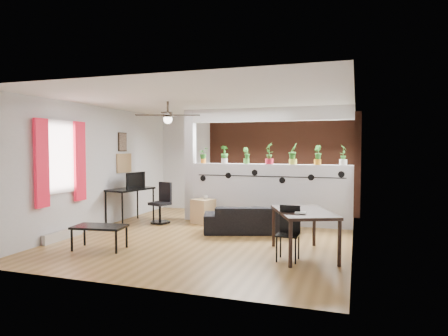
{
  "coord_description": "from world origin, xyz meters",
  "views": [
    {
      "loc": [
        2.65,
        -7.24,
        1.73
      ],
      "look_at": [
        0.04,
        0.6,
        1.29
      ],
      "focal_mm": 32.0,
      "sensor_mm": 36.0,
      "label": 1
    }
  ],
  "objects_px": {
    "potted_plant_2": "(246,155)",
    "office_chair": "(162,206)",
    "cup": "(205,197)",
    "potted_plant_1": "(224,154)",
    "potted_plant_3": "(269,153)",
    "sofa": "(251,219)",
    "cube_shelf": "(203,211)",
    "coffee_table": "(100,228)",
    "computer_desk": "(130,192)",
    "potted_plant_4": "(293,153)",
    "potted_plant_6": "(343,154)",
    "folding_chair": "(289,228)",
    "potted_plant_0": "(203,155)",
    "potted_plant_5": "(318,154)",
    "ceiling_fan": "(168,116)",
    "dining_table": "(304,216)"
  },
  "relations": [
    {
      "from": "ceiling_fan",
      "to": "potted_plant_3",
      "type": "relative_size",
      "value": 2.44
    },
    {
      "from": "potted_plant_1",
      "to": "potted_plant_3",
      "type": "relative_size",
      "value": 0.84
    },
    {
      "from": "potted_plant_6",
      "to": "office_chair",
      "type": "xyz_separation_m",
      "value": [
        -3.91,
        -0.68,
        -1.18
      ]
    },
    {
      "from": "potted_plant_0",
      "to": "sofa",
      "type": "distance_m",
      "value": 2.13
    },
    {
      "from": "potted_plant_0",
      "to": "potted_plant_2",
      "type": "height_order",
      "value": "potted_plant_2"
    },
    {
      "from": "potted_plant_0",
      "to": "cup",
      "type": "height_order",
      "value": "potted_plant_0"
    },
    {
      "from": "potted_plant_2",
      "to": "potted_plant_3",
      "type": "bearing_deg",
      "value": -0.0
    },
    {
      "from": "potted_plant_4",
      "to": "potted_plant_5",
      "type": "height_order",
      "value": "potted_plant_4"
    },
    {
      "from": "potted_plant_0",
      "to": "potted_plant_4",
      "type": "bearing_deg",
      "value": 0.0
    },
    {
      "from": "potted_plant_0",
      "to": "cube_shelf",
      "type": "distance_m",
      "value": 1.32
    },
    {
      "from": "potted_plant_4",
      "to": "folding_chair",
      "type": "relative_size",
      "value": 0.57
    },
    {
      "from": "potted_plant_4",
      "to": "folding_chair",
      "type": "xyz_separation_m",
      "value": [
        0.35,
        -2.68,
        -1.11
      ]
    },
    {
      "from": "sofa",
      "to": "computer_desk",
      "type": "bearing_deg",
      "value": -20.55
    },
    {
      "from": "ceiling_fan",
      "to": "potted_plant_2",
      "type": "bearing_deg",
      "value": 59.19
    },
    {
      "from": "cup",
      "to": "office_chair",
      "type": "height_order",
      "value": "office_chair"
    },
    {
      "from": "potted_plant_3",
      "to": "office_chair",
      "type": "relative_size",
      "value": 0.54
    },
    {
      "from": "ceiling_fan",
      "to": "folding_chair",
      "type": "height_order",
      "value": "ceiling_fan"
    },
    {
      "from": "cube_shelf",
      "to": "coffee_table",
      "type": "bearing_deg",
      "value": -84.66
    },
    {
      "from": "potted_plant_6",
      "to": "office_chair",
      "type": "bearing_deg",
      "value": -170.13
    },
    {
      "from": "sofa",
      "to": "cube_shelf",
      "type": "xyz_separation_m",
      "value": [
        -1.28,
        0.61,
        0.01
      ]
    },
    {
      "from": "potted_plant_4",
      "to": "computer_desk",
      "type": "height_order",
      "value": "potted_plant_4"
    },
    {
      "from": "potted_plant_1",
      "to": "potted_plant_4",
      "type": "relative_size",
      "value": 0.88
    },
    {
      "from": "potted_plant_3",
      "to": "potted_plant_1",
      "type": "bearing_deg",
      "value": 180.0
    },
    {
      "from": "potted_plant_5",
      "to": "cube_shelf",
      "type": "height_order",
      "value": "potted_plant_5"
    },
    {
      "from": "potted_plant_6",
      "to": "coffee_table",
      "type": "xyz_separation_m",
      "value": [
        -3.83,
        -3.09,
        -1.22
      ]
    },
    {
      "from": "coffee_table",
      "to": "potted_plant_3",
      "type": "bearing_deg",
      "value": 53.95
    },
    {
      "from": "computer_desk",
      "to": "potted_plant_4",
      "type": "bearing_deg",
      "value": 13.47
    },
    {
      "from": "potted_plant_0",
      "to": "folding_chair",
      "type": "height_order",
      "value": "potted_plant_0"
    },
    {
      "from": "ceiling_fan",
      "to": "cube_shelf",
      "type": "bearing_deg",
      "value": 84.03
    },
    {
      "from": "potted_plant_4",
      "to": "computer_desk",
      "type": "relative_size",
      "value": 0.4
    },
    {
      "from": "cup",
      "to": "coffee_table",
      "type": "bearing_deg",
      "value": -107.26
    },
    {
      "from": "ceiling_fan",
      "to": "cube_shelf",
      "type": "distance_m",
      "value": 2.51
    },
    {
      "from": "office_chair",
      "to": "potted_plant_5",
      "type": "bearing_deg",
      "value": 11.37
    },
    {
      "from": "potted_plant_3",
      "to": "potted_plant_5",
      "type": "bearing_deg",
      "value": 0.0
    },
    {
      "from": "folding_chair",
      "to": "cup",
      "type": "bearing_deg",
      "value": 134.35
    },
    {
      "from": "potted_plant_5",
      "to": "cube_shelf",
      "type": "distance_m",
      "value": 2.84
    },
    {
      "from": "cup",
      "to": "office_chair",
      "type": "relative_size",
      "value": 0.12
    },
    {
      "from": "office_chair",
      "to": "folding_chair",
      "type": "bearing_deg",
      "value": -31.95
    },
    {
      "from": "potted_plant_4",
      "to": "potted_plant_3",
      "type": "bearing_deg",
      "value": -180.0
    },
    {
      "from": "folding_chair",
      "to": "potted_plant_3",
      "type": "bearing_deg",
      "value": 108.16
    },
    {
      "from": "potted_plant_3",
      "to": "cube_shelf",
      "type": "height_order",
      "value": "potted_plant_3"
    },
    {
      "from": "potted_plant_1",
      "to": "cube_shelf",
      "type": "relative_size",
      "value": 0.75
    },
    {
      "from": "ceiling_fan",
      "to": "potted_plant_0",
      "type": "xyz_separation_m",
      "value": [
        0.02,
        1.8,
        -0.77
      ]
    },
    {
      "from": "ceiling_fan",
      "to": "potted_plant_3",
      "type": "distance_m",
      "value": 2.51
    },
    {
      "from": "cube_shelf",
      "to": "folding_chair",
      "type": "xyz_separation_m",
      "value": [
        2.33,
        -2.33,
        0.22
      ]
    },
    {
      "from": "potted_plant_2",
      "to": "folding_chair",
      "type": "bearing_deg",
      "value": -62.32
    },
    {
      "from": "potted_plant_2",
      "to": "office_chair",
      "type": "xyz_separation_m",
      "value": [
        -1.8,
        -0.68,
        -1.15
      ]
    },
    {
      "from": "dining_table",
      "to": "folding_chair",
      "type": "relative_size",
      "value": 1.83
    },
    {
      "from": "potted_plant_6",
      "to": "coffee_table",
      "type": "relative_size",
      "value": 0.48
    },
    {
      "from": "sofa",
      "to": "cup",
      "type": "distance_m",
      "value": 1.41
    }
  ]
}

